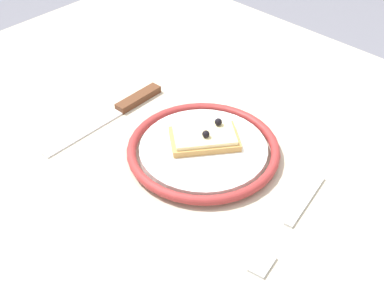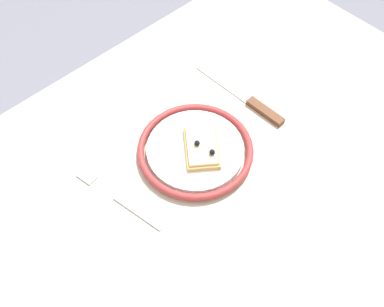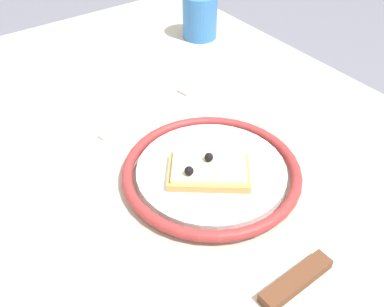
{
  "view_description": "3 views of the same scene",
  "coord_description": "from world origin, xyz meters",
  "px_view_note": "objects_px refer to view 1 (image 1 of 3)",
  "views": [
    {
      "loc": [
        -0.4,
        0.49,
        1.26
      ],
      "look_at": [
        0.0,
        0.07,
        0.76
      ],
      "focal_mm": 48.88,
      "sensor_mm": 36.0,
      "label": 1
    },
    {
      "loc": [
        -0.34,
        -0.31,
        1.48
      ],
      "look_at": [
        -0.01,
        0.04,
        0.76
      ],
      "focal_mm": 41.76,
      "sensor_mm": 36.0,
      "label": 2
    },
    {
      "loc": [
        0.33,
        -0.22,
        1.14
      ],
      "look_at": [
        -0.02,
        0.03,
        0.78
      ],
      "focal_mm": 42.32,
      "sensor_mm": 36.0,
      "label": 3
    }
  ],
  "objects_px": {
    "plate": "(204,150)",
    "fork": "(290,222)",
    "dining_table": "(222,184)",
    "knife": "(124,107)",
    "pizza_slice_near": "(205,137)"
  },
  "relations": [
    {
      "from": "knife",
      "to": "fork",
      "type": "distance_m",
      "value": 0.35
    },
    {
      "from": "pizza_slice_near",
      "to": "fork",
      "type": "bearing_deg",
      "value": 169.86
    },
    {
      "from": "plate",
      "to": "fork",
      "type": "bearing_deg",
      "value": 172.75
    },
    {
      "from": "fork",
      "to": "dining_table",
      "type": "bearing_deg",
      "value": -21.85
    },
    {
      "from": "plate",
      "to": "knife",
      "type": "height_order",
      "value": "plate"
    },
    {
      "from": "dining_table",
      "to": "knife",
      "type": "height_order",
      "value": "knife"
    },
    {
      "from": "dining_table",
      "to": "plate",
      "type": "height_order",
      "value": "plate"
    },
    {
      "from": "dining_table",
      "to": "pizza_slice_near",
      "type": "height_order",
      "value": "pizza_slice_near"
    },
    {
      "from": "plate",
      "to": "knife",
      "type": "bearing_deg",
      "value": 1.72
    },
    {
      "from": "fork",
      "to": "plate",
      "type": "bearing_deg",
      "value": -7.25
    },
    {
      "from": "pizza_slice_near",
      "to": "knife",
      "type": "distance_m",
      "value": 0.17
    },
    {
      "from": "dining_table",
      "to": "knife",
      "type": "relative_size",
      "value": 4.78
    },
    {
      "from": "knife",
      "to": "fork",
      "type": "relative_size",
      "value": 1.2
    },
    {
      "from": "dining_table",
      "to": "fork",
      "type": "xyz_separation_m",
      "value": [
        -0.18,
        0.07,
        0.1
      ]
    },
    {
      "from": "pizza_slice_near",
      "to": "knife",
      "type": "bearing_deg",
      "value": 5.37
    }
  ]
}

